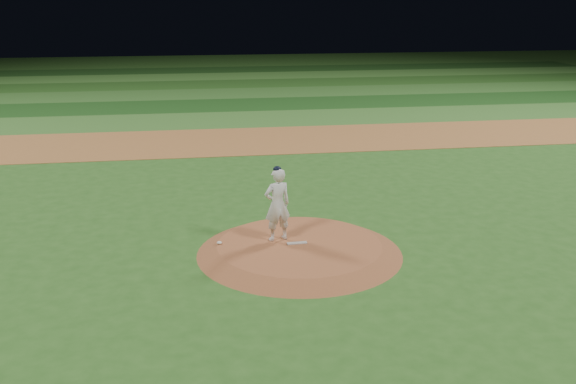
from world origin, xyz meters
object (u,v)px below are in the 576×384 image
at_px(pitching_rubber, 297,243).
at_px(pitcher_on_mound, 277,204).
at_px(pitchers_mound, 299,248).
at_px(rosin_bag, 219,243).

distance_m(pitching_rubber, pitcher_on_mound, 1.17).
relative_size(pitchers_mound, pitching_rubber, 10.21).
xyz_separation_m(pitching_rubber, pitcher_on_mound, (-0.48, 0.36, 1.00)).
height_order(rosin_bag, pitcher_on_mound, pitcher_on_mound).
bearing_deg(pitchers_mound, pitching_rubber, 140.17).
bearing_deg(rosin_bag, pitchers_mound, -8.89).
bearing_deg(rosin_bag, pitching_rubber, -7.81).
xyz_separation_m(pitchers_mound, pitching_rubber, (-0.06, 0.05, 0.14)).
xyz_separation_m(rosin_bag, pitcher_on_mound, (1.59, 0.08, 0.98)).
distance_m(rosin_bag, pitcher_on_mound, 1.86).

